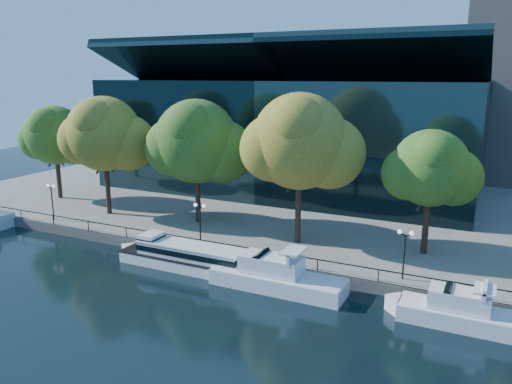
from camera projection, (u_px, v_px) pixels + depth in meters
The scene contains 15 objects.
ground at pixel (194, 275), 42.79m from camera, with size 160.00×160.00×0.00m, color black.
promenade at pixel (327, 186), 74.51m from camera, with size 90.00×67.08×1.00m.
railing at pixel (213, 242), 45.19m from camera, with size 88.20×0.08×0.99m.
convention_building at pixel (291, 134), 70.35m from camera, with size 50.00×24.57×21.43m.
tour_boat at pixel (184, 255), 44.25m from camera, with size 14.07×3.14×2.67m.
cruiser_near at pixel (272, 275), 39.94m from camera, with size 12.15×3.13×3.52m.
cruiser_far at pixel (459, 311), 34.05m from camera, with size 9.84×2.73×3.21m.
tree_0 at pixel (55, 136), 63.45m from camera, with size 9.42×7.72×11.98m.
tree_1 at pixel (105, 135), 55.84m from camera, with size 10.51×8.62×13.47m.
tree_2 at pixel (197, 143), 52.55m from camera, with size 11.12×9.12×13.32m.
tree_3 at pixel (301, 144), 45.81m from camera, with size 11.22×9.20×14.24m.
tree_4 at pixel (432, 170), 43.26m from camera, with size 8.45×6.93×11.22m.
lamp_0 at pixel (51, 193), 54.87m from camera, with size 1.26×0.36×4.03m.
lamp_1 at pixel (200, 214), 46.71m from camera, with size 1.26×0.36×4.03m.
lamp_2 at pixel (405, 243), 38.74m from camera, with size 1.26×0.36×4.03m.
Camera 1 is at (22.28, -33.64, 16.79)m, focal length 35.00 mm.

